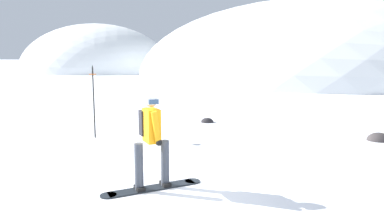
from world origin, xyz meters
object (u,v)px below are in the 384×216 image
snowboarder_main (151,137)px  rock_dark (379,141)px  rock_mid (207,122)px  piste_marker_near (94,97)px

snowboarder_main → rock_dark: 6.89m
rock_dark → rock_mid: rock_dark is taller
snowboarder_main → rock_mid: size_ratio=3.86×
rock_mid → piste_marker_near: bearing=-137.8°
snowboarder_main → piste_marker_near: 4.43m
piste_marker_near → rock_dark: bearing=4.2°
snowboarder_main → rock_mid: snowboarder_main is taller
piste_marker_near → rock_mid: size_ratio=4.64×
snowboarder_main → rock_mid: 6.43m
snowboarder_main → piste_marker_near: (-2.51, 3.65, 0.25)m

